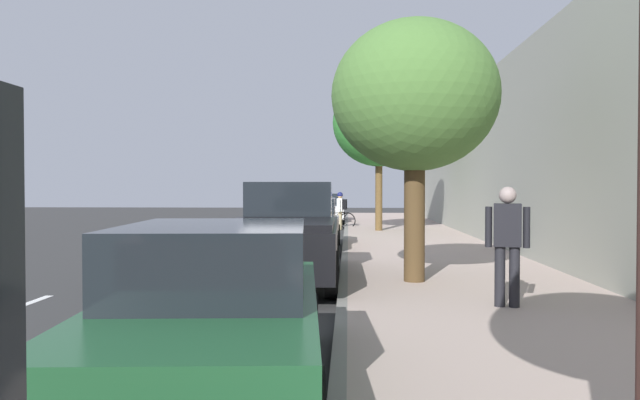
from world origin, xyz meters
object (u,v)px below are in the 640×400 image
at_px(parked_sedan_white_farthest, 326,208).
at_px(pedestrian_on_phone, 507,239).
at_px(bicycle_at_curb, 336,220).
at_px(parked_pickup_black_mid, 287,236).
at_px(cyclist_with_backpack, 341,207).
at_px(street_tree_far_end, 379,123).
at_px(parked_sedan_green_second, 216,312).
at_px(street_tree_mid_block, 415,97).
at_px(parked_sedan_tan_far, 308,224).

xyz_separation_m(parked_sedan_white_farthest, pedestrian_on_phone, (3.43, -22.46, 0.36)).
bearing_deg(parked_sedan_white_farthest, bicycle_at_curb, -82.37).
bearing_deg(bicycle_at_curb, parked_pickup_black_mid, -92.45).
distance_m(cyclist_with_backpack, street_tree_far_end, 4.32).
bearing_deg(parked_sedan_green_second, pedestrian_on_phone, 45.80).
bearing_deg(street_tree_mid_block, parked_pickup_black_mid, 165.38).
height_order(parked_pickup_black_mid, parked_sedan_tan_far, parked_pickup_black_mid).
relative_size(parked_sedan_white_farthest, street_tree_mid_block, 0.94).
distance_m(parked_pickup_black_mid, cyclist_with_backpack, 14.61).
bearing_deg(parked_sedan_tan_far, street_tree_mid_block, -70.64).
xyz_separation_m(parked_sedan_green_second, parked_sedan_white_farthest, (0.01, 26.00, 0.00)).
relative_size(cyclist_with_backpack, pedestrian_on_phone, 0.95).
relative_size(bicycle_at_curb, street_tree_far_end, 0.29).
distance_m(parked_sedan_tan_far, street_tree_mid_block, 7.69).
bearing_deg(street_tree_mid_block, pedestrian_on_phone, -65.19).
bearing_deg(street_tree_mid_block, cyclist_with_backpack, 95.76).
bearing_deg(street_tree_mid_block, parked_sedan_green_second, -111.99).
bearing_deg(cyclist_with_backpack, pedestrian_on_phone, -81.54).
distance_m(parked_sedan_white_farthest, street_tree_far_end, 8.34).
relative_size(parked_pickup_black_mid, bicycle_at_curb, 3.02).
distance_m(parked_sedan_green_second, pedestrian_on_phone, 4.95).
distance_m(parked_pickup_black_mid, parked_sedan_tan_far, 6.16).
distance_m(parked_sedan_green_second, parked_sedan_white_farthest, 26.00).
xyz_separation_m(cyclist_with_backpack, street_tree_mid_block, (1.53, -15.21, 2.49)).
distance_m(parked_sedan_tan_far, bicycle_at_curb, 8.90).
distance_m(parked_sedan_tan_far, street_tree_far_end, 7.60).
height_order(parked_sedan_green_second, bicycle_at_curb, parked_sedan_green_second).
height_order(bicycle_at_curb, pedestrian_on_phone, pedestrian_on_phone).
bearing_deg(parked_sedan_green_second, parked_sedan_white_farthest, 89.99).
bearing_deg(parked_pickup_black_mid, parked_sedan_tan_far, 89.83).
xyz_separation_m(parked_pickup_black_mid, street_tree_mid_block, (2.40, -0.63, 2.58)).
height_order(parked_pickup_black_mid, pedestrian_on_phone, parked_pickup_black_mid).
relative_size(parked_pickup_black_mid, street_tree_far_end, 0.89).
bearing_deg(street_tree_far_end, cyclist_with_backpack, 125.03).
distance_m(parked_sedan_green_second, parked_pickup_black_mid, 6.49).
relative_size(parked_sedan_green_second, street_tree_mid_block, 0.95).
bearing_deg(parked_sedan_white_farthest, street_tree_mid_block, -83.32).
relative_size(parked_sedan_green_second, cyclist_with_backpack, 2.76).
relative_size(cyclist_with_backpack, street_tree_far_end, 0.27).
distance_m(parked_sedan_white_farthest, cyclist_with_backpack, 5.01).
relative_size(parked_sedan_tan_far, parked_sedan_white_farthest, 0.99).
distance_m(parked_sedan_white_farthest, pedestrian_on_phone, 22.73).
xyz_separation_m(parked_sedan_tan_far, street_tree_far_end, (2.39, 6.23, 3.63)).
bearing_deg(parked_sedan_white_farthest, parked_sedan_green_second, -90.01).
xyz_separation_m(bicycle_at_curb, street_tree_far_end, (1.76, -2.64, 4.00)).
bearing_deg(cyclist_with_backpack, street_tree_mid_block, -84.24).
height_order(cyclist_with_backpack, street_tree_mid_block, street_tree_mid_block).
bearing_deg(parked_pickup_black_mid, pedestrian_on_phone, -40.31).
height_order(cyclist_with_backpack, pedestrian_on_phone, pedestrian_on_phone).
bearing_deg(street_tree_mid_block, parked_sedan_white_farthest, 96.68).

